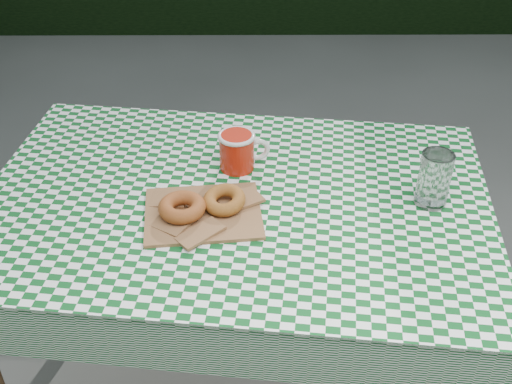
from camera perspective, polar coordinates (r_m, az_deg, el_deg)
ground at (r=2.17m, az=3.30°, el=-15.86°), size 60.00×60.00×0.00m
table at (r=1.84m, az=-1.65°, el=-10.09°), size 1.33×0.97×0.75m
tablecloth at (r=1.59m, az=-1.88°, el=-0.59°), size 1.35×0.99×0.01m
paper_bag at (r=1.54m, az=-4.72°, el=-1.82°), size 0.30×0.25×0.01m
bagel_front at (r=1.52m, az=-6.59°, el=-1.35°), size 0.13×0.13×0.04m
bagel_back at (r=1.53m, az=-2.84°, el=-0.71°), size 0.14×0.14×0.03m
coffee_mug at (r=1.67m, az=-1.72°, el=3.63°), size 0.21×0.21×0.10m
drinking_glass at (r=1.59m, az=15.54°, el=1.11°), size 0.10×0.10×0.14m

